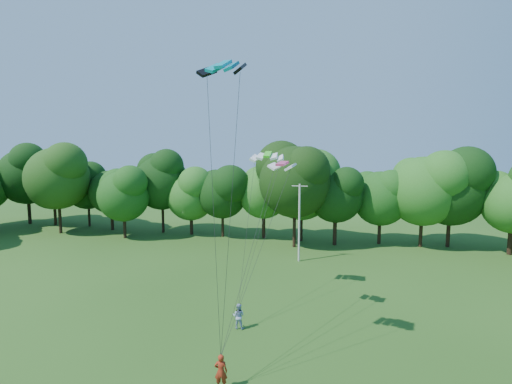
# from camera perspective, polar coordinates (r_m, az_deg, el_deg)

# --- Properties ---
(utility_pole) EXTENTS (1.72, 0.21, 8.58)m
(utility_pole) POSITION_cam_1_polar(r_m,az_deg,el_deg) (43.99, 6.19, -4.28)
(utility_pole) COLOR beige
(utility_pole) RESTS_ON ground
(kite_flyer_left) EXTENTS (0.77, 0.56, 1.92)m
(kite_flyer_left) POSITION_cam_1_polar(r_m,az_deg,el_deg) (23.25, -5.03, -24.18)
(kite_flyer_left) COLOR #9B2714
(kite_flyer_left) RESTS_ON ground
(kite_flyer_right) EXTENTS (0.91, 0.73, 1.81)m
(kite_flyer_right) POSITION_cam_1_polar(r_m,az_deg,el_deg) (29.38, -2.51, -17.28)
(kite_flyer_right) COLOR #92A6CA
(kite_flyer_right) RESTS_ON ground
(kite_teal) EXTENTS (2.76, 1.68, 0.63)m
(kite_teal) POSITION_cam_1_polar(r_m,az_deg,el_deg) (22.35, -4.72, 17.72)
(kite_teal) COLOR #058A9C
(kite_teal) RESTS_ON ground
(kite_green) EXTENTS (2.75, 1.26, 0.54)m
(kite_green) POSITION_cam_1_polar(r_m,az_deg,el_deg) (33.49, 1.65, 5.38)
(kite_green) COLOR #3CDE21
(kite_green) RESTS_ON ground
(kite_pink) EXTENTS (2.15, 1.50, 0.33)m
(kite_pink) POSITION_cam_1_polar(r_m,az_deg,el_deg) (28.53, 3.78, 4.09)
(kite_pink) COLOR #C53669
(kite_pink) RESTS_ON ground
(tree_back_west) EXTENTS (9.70, 9.70, 14.11)m
(tree_back_west) POSITION_cam_1_polar(r_m,az_deg,el_deg) (63.44, -26.53, 2.51)
(tree_back_west) COLOR black
(tree_back_west) RESTS_ON ground
(tree_back_center) EXTENTS (9.75, 9.75, 14.18)m
(tree_back_center) POSITION_cam_1_polar(r_m,az_deg,el_deg) (49.38, 5.58, 2.19)
(tree_back_center) COLOR black
(tree_back_center) RESTS_ON ground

